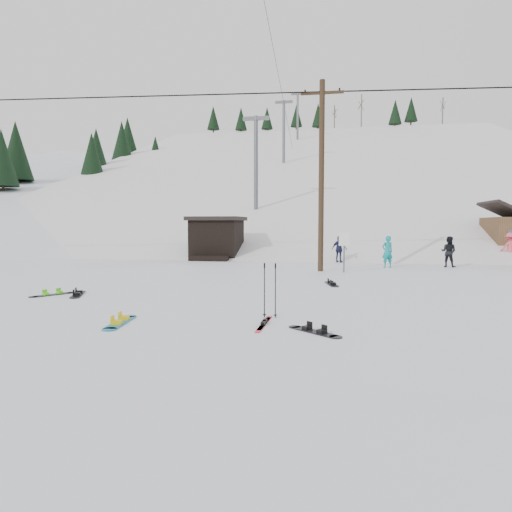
# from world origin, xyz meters

# --- Properties ---
(ground) EXTENTS (200.00, 200.00, 0.00)m
(ground) POSITION_xyz_m (0.00, 0.00, 0.00)
(ground) COLOR silver
(ground) RESTS_ON ground
(ski_slope) EXTENTS (60.00, 85.24, 65.97)m
(ski_slope) POSITION_xyz_m (0.00, 55.00, -12.00)
(ski_slope) COLOR silver
(ski_slope) RESTS_ON ground
(ridge_left) EXTENTS (47.54, 95.03, 58.38)m
(ridge_left) POSITION_xyz_m (-36.00, 48.00, -11.00)
(ridge_left) COLOR silver
(ridge_left) RESTS_ON ground
(treeline_left) EXTENTS (20.00, 64.00, 10.00)m
(treeline_left) POSITION_xyz_m (-34.00, 40.00, 0.00)
(treeline_left) COLOR black
(treeline_left) RESTS_ON ground
(treeline_crest) EXTENTS (50.00, 6.00, 10.00)m
(treeline_crest) POSITION_xyz_m (0.00, 86.00, 0.00)
(treeline_crest) COLOR black
(treeline_crest) RESTS_ON ski_slope
(utility_pole) EXTENTS (2.00, 0.26, 9.00)m
(utility_pole) POSITION_xyz_m (2.00, 14.00, 4.68)
(utility_pole) COLOR #3A2819
(utility_pole) RESTS_ON ground
(trail_sign) EXTENTS (0.50, 0.09, 1.85)m
(trail_sign) POSITION_xyz_m (3.10, 13.58, 1.27)
(trail_sign) COLOR #595B60
(trail_sign) RESTS_ON ground
(lift_hut) EXTENTS (3.40, 4.10, 2.75)m
(lift_hut) POSITION_xyz_m (-5.00, 20.94, 1.36)
(lift_hut) COLOR black
(lift_hut) RESTS_ON ground
(lift_tower_near) EXTENTS (2.20, 0.36, 8.00)m
(lift_tower_near) POSITION_xyz_m (-4.00, 30.00, 7.86)
(lift_tower_near) COLOR #595B60
(lift_tower_near) RESTS_ON ski_slope
(lift_tower_mid) EXTENTS (2.20, 0.36, 8.00)m
(lift_tower_mid) POSITION_xyz_m (-4.00, 50.00, 14.36)
(lift_tower_mid) COLOR #595B60
(lift_tower_mid) RESTS_ON ski_slope
(lift_tower_far) EXTENTS (2.20, 0.36, 8.00)m
(lift_tower_far) POSITION_xyz_m (-4.00, 70.00, 20.86)
(lift_tower_far) COLOR #595B60
(lift_tower_far) RESTS_ON ski_slope
(hero_snowboard) EXTENTS (0.48, 1.66, 0.12)m
(hero_snowboard) POSITION_xyz_m (-2.09, 1.54, 0.03)
(hero_snowboard) COLOR #18739C
(hero_snowboard) RESTS_ON ground
(hero_skis) EXTENTS (0.12, 1.71, 0.09)m
(hero_skis) POSITION_xyz_m (1.17, 1.99, 0.03)
(hero_skis) COLOR red
(hero_skis) RESTS_ON ground
(ski_poles) EXTENTS (0.36, 0.10, 1.32)m
(ski_poles) POSITION_xyz_m (1.19, 2.77, 0.68)
(ski_poles) COLOR black
(ski_poles) RESTS_ON ground
(board_scatter_b) EXTENTS (0.81, 1.49, 0.11)m
(board_scatter_b) POSITION_xyz_m (-5.36, 5.17, 0.03)
(board_scatter_b) COLOR black
(board_scatter_b) RESTS_ON ground
(board_scatter_c) EXTENTS (0.93, 1.29, 0.10)m
(board_scatter_c) POSITION_xyz_m (-6.14, 5.01, 0.03)
(board_scatter_c) COLOR black
(board_scatter_c) RESTS_ON ground
(board_scatter_d) EXTENTS (1.15, 1.01, 0.10)m
(board_scatter_d) POSITION_xyz_m (2.32, 1.42, 0.03)
(board_scatter_d) COLOR black
(board_scatter_d) RESTS_ON ground
(board_scatter_f) EXTENTS (0.56, 1.55, 0.11)m
(board_scatter_f) POSITION_xyz_m (2.59, 9.15, 0.03)
(board_scatter_f) COLOR black
(board_scatter_f) RESTS_ON ground
(skier_teal) EXTENTS (0.71, 0.60, 1.66)m
(skier_teal) POSITION_xyz_m (5.36, 16.45, 0.83)
(skier_teal) COLOR #0E8F91
(skier_teal) RESTS_ON ground
(skier_dark) EXTENTS (0.99, 0.92, 1.62)m
(skier_dark) POSITION_xyz_m (8.56, 17.30, 0.81)
(skier_dark) COLOR black
(skier_dark) RESTS_ON ground
(skier_pink) EXTENTS (1.23, 0.85, 1.76)m
(skier_pink) POSITION_xyz_m (12.87, 21.15, 0.88)
(skier_pink) COLOR #E04F5A
(skier_pink) RESTS_ON ground
(skier_navy) EXTENTS (1.00, 0.74, 1.58)m
(skier_navy) POSITION_xyz_m (2.91, 19.16, 0.79)
(skier_navy) COLOR #191E3F
(skier_navy) RESTS_ON ground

